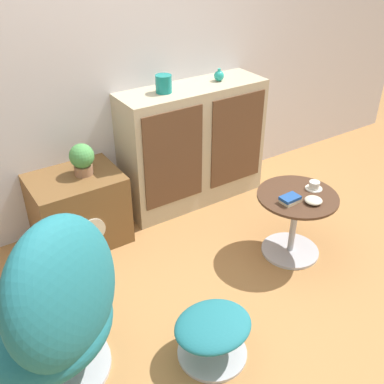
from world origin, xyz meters
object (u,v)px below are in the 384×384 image
(ottoman, at_px, (213,331))
(sideboard, at_px, (193,145))
(teacup, at_px, (314,186))
(book_stack, at_px, (290,199))
(tv_console, at_px, (79,209))
(bowl, at_px, (313,200))
(egg_chair, at_px, (56,311))
(vase_leftmost, at_px, (164,84))
(coffee_table, at_px, (294,219))
(potted_plant, at_px, (82,158))
(vase_inner_left, at_px, (219,76))

(ottoman, bearing_deg, sideboard, 60.44)
(teacup, bearing_deg, book_stack, -172.34)
(tv_console, height_order, bowl, tv_console)
(egg_chair, bearing_deg, vase_leftmost, 41.32)
(coffee_table, xyz_separation_m, book_stack, (-0.10, -0.03, 0.21))
(tv_console, distance_m, vase_leftmost, 1.08)
(ottoman, distance_m, potted_plant, 1.46)
(egg_chair, bearing_deg, ottoman, -24.55)
(vase_inner_left, relative_size, book_stack, 0.70)
(egg_chair, distance_m, coffee_table, 1.69)
(potted_plant, height_order, bowl, potted_plant)
(vase_inner_left, distance_m, bowl, 1.24)
(vase_leftmost, height_order, teacup, vase_leftmost)
(egg_chair, relative_size, bowl, 8.56)
(bowl, bearing_deg, egg_chair, 179.24)
(ottoman, height_order, vase_leftmost, vase_leftmost)
(egg_chair, height_order, coffee_table, egg_chair)
(potted_plant, distance_m, bowl, 1.57)
(teacup, bearing_deg, potted_plant, 142.92)
(book_stack, bearing_deg, coffee_table, 17.59)
(vase_leftmost, height_order, bowl, vase_leftmost)
(ottoman, distance_m, vase_inner_left, 1.95)
(teacup, relative_size, bowl, 1.00)
(egg_chair, distance_m, vase_inner_left, 2.13)
(coffee_table, height_order, potted_plant, potted_plant)
(sideboard, xyz_separation_m, coffee_table, (0.18, -1.00, -0.20))
(egg_chair, distance_m, bowl, 1.70)
(ottoman, relative_size, bowl, 3.74)
(vase_leftmost, xyz_separation_m, bowl, (0.44, -1.12, -0.54))
(book_stack, bearing_deg, bowl, -35.90)
(sideboard, distance_m, tv_console, 1.03)
(bowl, bearing_deg, potted_plant, 136.42)
(sideboard, height_order, ottoman, sideboard)
(tv_console, xyz_separation_m, potted_plant, (0.08, 0.00, 0.39))
(tv_console, distance_m, vase_inner_left, 1.46)
(egg_chair, xyz_separation_m, vase_inner_left, (1.74, 1.10, 0.56))
(coffee_table, distance_m, teacup, 0.26)
(vase_inner_left, relative_size, bowl, 0.83)
(potted_plant, distance_m, teacup, 1.59)
(coffee_table, bearing_deg, tv_console, 141.29)
(tv_console, bearing_deg, ottoman, -81.36)
(ottoman, bearing_deg, coffee_table, 23.05)
(sideboard, bearing_deg, bowl, -80.09)
(tv_console, xyz_separation_m, book_stack, (1.08, -0.99, 0.23))
(sideboard, bearing_deg, vase_leftmost, 179.11)
(sideboard, xyz_separation_m, book_stack, (0.07, -1.03, 0.01))
(ottoman, height_order, teacup, teacup)
(sideboard, height_order, potted_plant, sideboard)
(tv_console, height_order, ottoman, tv_console)
(vase_leftmost, bearing_deg, potted_plant, -175.97)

